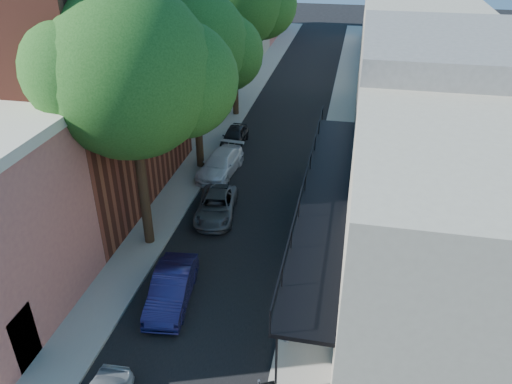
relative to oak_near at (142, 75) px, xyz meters
The scene contains 12 objects.
road_surface 21.52m from the oak_near, 80.32° to the left, with size 6.00×64.00×0.01m, color black.
sidewalk_left 21.24m from the oak_near, 91.84° to the left, with size 2.00×64.00×0.12m, color gray.
sidewalk_right 22.47m from the oak_near, 69.53° to the left, with size 2.00×64.00×0.12m, color gray.
buildings_left 19.65m from the oak_near, 107.78° to the left, with size 10.10×59.10×12.00m.
buildings_right 23.12m from the oak_near, 57.26° to the left, with size 9.80×55.00×10.00m.
oak_near is the anchor object (origin of this frame).
oak_mid 8.01m from the oak_near, 90.37° to the left, with size 6.60×6.00×10.20m.
parked_car_b 8.40m from the oak_near, 62.78° to the right, with size 1.39×4.00×1.32m, color #171647.
parked_car_c 8.03m from the oak_near, 53.45° to the left, with size 1.86×4.04×1.12m, color #4C4D52.
parked_car_d 10.24m from the oak_near, 82.31° to the left, with size 1.80×4.42×1.28m, color white.
parked_car_e 13.57m from the oak_near, 86.16° to the left, with size 1.39×3.46×1.18m, color black.
pedestrian 10.84m from the oak_near, 36.26° to the right, with size 0.65×0.43×1.78m, color slate.
Camera 1 is at (4.84, -7.63, 13.49)m, focal length 35.00 mm.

